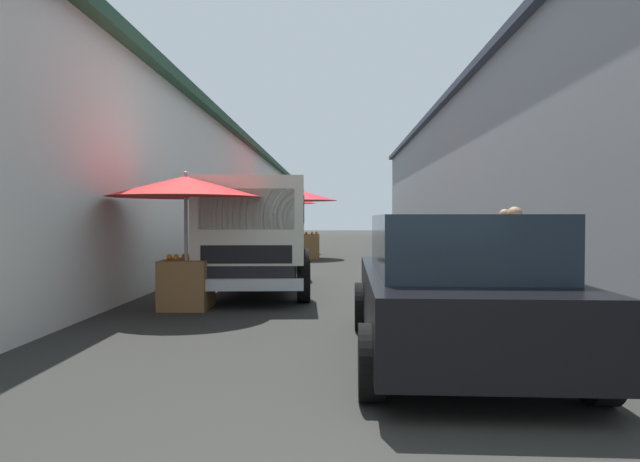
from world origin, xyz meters
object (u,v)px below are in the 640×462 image
Objects in this scene: fruit_stall_near_right at (287,207)px; hatchback_car at (452,286)px; vendor_in_shade at (514,253)px; delivery_truck at (255,239)px; vendor_by_crates at (504,243)px; fruit_stall_far_left at (305,205)px; fruit_stall_mid_lane at (186,206)px.

hatchback_car is (-16.02, -3.13, -1.10)m from fruit_stall_near_right.
hatchback_car is 2.83m from vendor_in_shade.
delivery_truck is at bearing -177.55° from fruit_stall_near_right.
delivery_truck is at bearing 102.91° from vendor_by_crates.
delivery_truck is at bearing 66.14° from vendor_in_shade.
fruit_stall_near_right is 1.02× the size of fruit_stall_far_left.
delivery_truck is (-9.11, 0.36, -0.81)m from fruit_stall_far_left.
fruit_stall_mid_lane is at bearing 114.05° from vendor_by_crates.
fruit_stall_far_left is 11.54m from vendor_in_shade.
fruit_stall_mid_lane reaches higher than vendor_by_crates.
fruit_stall_mid_lane is 1.75m from delivery_truck.
fruit_stall_mid_lane is 0.96× the size of fruit_stall_near_right.
fruit_stall_near_right is at bearing 17.84° from fruit_stall_far_left.
fruit_stall_far_left is 1.51× the size of vendor_by_crates.
delivery_truck is (1.42, -0.85, -0.56)m from fruit_stall_mid_lane.
vendor_by_crates is at bearing -77.09° from delivery_truck.
fruit_stall_far_left is 9.15m from delivery_truck.
vendor_by_crates is at bearing -65.95° from fruit_stall_mid_lane.
fruit_stall_far_left is at bearing -162.16° from fruit_stall_near_right.
delivery_truck reaches higher than hatchback_car.
fruit_stall_far_left is at bearing -6.57° from fruit_stall_mid_lane.
fruit_stall_far_left reaches higher than delivery_truck.
vendor_in_shade is at bearing -161.35° from fruit_stall_far_left.
hatchback_car is 2.48× the size of vendor_by_crates.
fruit_stall_mid_lane is 4.55m from hatchback_car.
vendor_in_shade is (-13.58, -4.54, -0.93)m from fruit_stall_near_right.
vendor_by_crates is (1.10, -4.78, -0.12)m from delivery_truck.
fruit_stall_mid_lane is 13.22m from fruit_stall_near_right.
fruit_stall_mid_lane reaches higher than hatchback_car.
fruit_stall_near_right is at bearing -1.52° from fruit_stall_mid_lane.
fruit_stall_far_left is (10.53, -1.21, 0.25)m from fruit_stall_mid_lane.
fruit_stall_mid_lane is 0.47× the size of delivery_truck.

